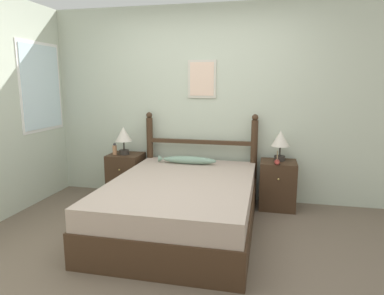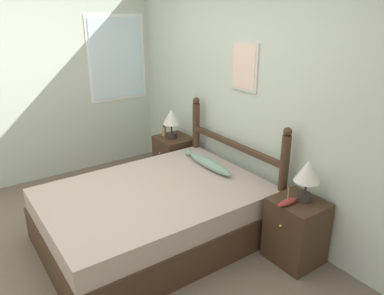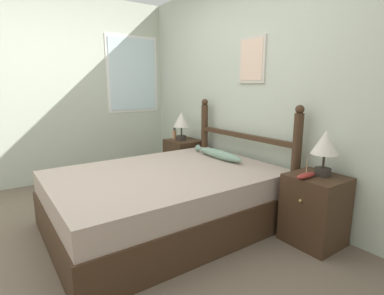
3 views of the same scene
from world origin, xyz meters
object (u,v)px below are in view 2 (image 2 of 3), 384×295
(nightstand_left, at_px, (174,159))
(nightstand_right, at_px, (296,231))
(bed, at_px, (155,214))
(fish_pillow, at_px, (208,163))
(model_boat, at_px, (287,202))
(table_lamp_left, at_px, (171,119))
(table_lamp_right, at_px, (307,174))
(bottle, at_px, (164,130))

(nightstand_left, relative_size, nightstand_right, 1.00)
(bed, height_order, nightstand_right, nightstand_right)
(fish_pillow, bearing_deg, bed, -81.59)
(nightstand_right, xyz_separation_m, fish_pillow, (-1.13, -0.13, 0.29))
(nightstand_left, relative_size, model_boat, 2.64)
(nightstand_right, relative_size, model_boat, 2.64)
(table_lamp_left, xyz_separation_m, model_boat, (2.01, -0.10, -0.23))
(table_lamp_right, bearing_deg, fish_pillow, -170.96)
(table_lamp_right, bearing_deg, nightstand_left, -178.64)
(table_lamp_right, height_order, model_boat, table_lamp_right)
(table_lamp_right, xyz_separation_m, fish_pillow, (-1.14, -0.18, -0.26))
(bed, bearing_deg, fish_pillow, 98.41)
(nightstand_left, distance_m, nightstand_right, 2.03)
(bottle, bearing_deg, bed, -35.27)
(model_boat, bearing_deg, bed, -143.22)
(nightstand_right, xyz_separation_m, bottle, (-2.16, -0.07, 0.37))
(nightstand_left, bearing_deg, table_lamp_right, 1.36)
(table_lamp_left, relative_size, fish_pillow, 0.50)
(nightstand_left, relative_size, bottle, 3.70)
(bed, height_order, bottle, bottle)
(table_lamp_left, relative_size, bottle, 2.34)
(nightstand_left, bearing_deg, nightstand_right, 0.00)
(nightstand_left, xyz_separation_m, fish_pillow, (0.91, -0.13, 0.29))
(nightstand_left, distance_m, table_lamp_right, 2.12)
(nightstand_right, bearing_deg, table_lamp_right, 77.23)
(bed, relative_size, nightstand_left, 3.49)
(bed, distance_m, bottle, 1.45)
(bottle, bearing_deg, model_boat, -1.70)
(bed, height_order, fish_pillow, fish_pillow)
(table_lamp_right, bearing_deg, model_boat, -100.68)
(table_lamp_right, relative_size, fish_pillow, 0.50)
(model_boat, relative_size, fish_pillow, 0.30)
(nightstand_left, xyz_separation_m, table_lamp_left, (-0.01, -0.03, 0.55))
(bed, relative_size, model_boat, 9.23)
(nightstand_left, height_order, table_lamp_right, table_lamp_right)
(model_boat, bearing_deg, table_lamp_left, 177.06)
(table_lamp_right, relative_size, model_boat, 1.67)
(bottle, bearing_deg, table_lamp_right, 3.06)
(bottle, bearing_deg, table_lamp_left, 18.92)
(nightstand_left, distance_m, bottle, 0.40)
(bed, bearing_deg, table_lamp_left, 140.37)
(bed, relative_size, table_lamp_left, 5.53)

